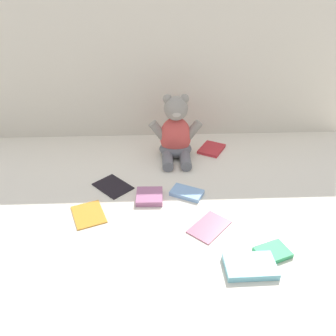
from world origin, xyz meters
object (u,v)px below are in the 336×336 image
Objects in this scene: teddy_bear at (176,135)px; book_case_3 at (149,196)px; book_case_7 at (88,214)px; book_case_5 at (209,226)px; book_case_6 at (273,252)px; book_case_0 at (212,149)px; book_case_1 at (187,193)px; book_case_4 at (113,186)px; book_case_2 at (250,266)px.

book_case_3 is at bearing -109.53° from teddy_bear.
book_case_7 is at bearing -66.77° from book_case_3.
book_case_5 is 1.45× the size of book_case_6.
book_case_0 is 0.51m from book_case_5.
book_case_0 is (0.16, 0.04, -0.09)m from teddy_bear.
book_case_1 is 0.88× the size of book_case_7.
book_case_4 is (-0.41, -0.27, -0.00)m from book_case_0.
book_case_2 reaches higher than book_case_0.
book_case_3 reaches higher than book_case_4.
teddy_bear is 2.14× the size of book_case_7.
book_case_1 is 1.21× the size of book_case_6.
book_case_2 is at bearing -74.97° from teddy_bear.
book_case_4 is at bearing 6.70° from book_case_5.
book_case_3 reaches higher than book_case_6.
book_case_2 and book_case_3 have the same top height.
book_case_4 is (-0.25, -0.22, -0.10)m from teddy_bear.
book_case_3 is (-0.11, -0.30, -0.09)m from teddy_bear.
book_case_0 is 0.49m from book_case_4.
book_case_0 is 0.35m from book_case_1.
teddy_bear is 0.19m from book_case_0.
teddy_bear is 2.94× the size of book_case_6.
book_case_0 is 0.87× the size of book_case_2.
book_case_1 is (-0.14, -0.32, 0.00)m from book_case_0.
book_case_4 and book_case_7 have the same top height.
book_case_1 is 0.83× the size of book_case_4.
book_case_1 is at bearing -84.82° from teddy_bear.
book_case_7 is (-0.47, 0.24, -0.01)m from book_case_2.
book_case_2 is (0.14, -0.34, 0.00)m from book_case_1.
book_case_3 is at bearing 39.04° from book_case_2.
book_case_7 is (-0.33, -0.10, -0.00)m from book_case_1.
book_case_6 is (0.49, -0.35, 0.00)m from book_case_4.
book_case_7 is (-0.39, 0.08, 0.00)m from book_case_5.
book_case_0 is at bearing -56.93° from book_case_5.
book_case_0 is 0.44m from book_case_3.
book_case_2 is 0.53m from book_case_7.
book_case_0 is 0.91× the size of book_case_5.
book_case_7 is at bearing -155.39° from book_case_4.
book_case_5 is 1.06× the size of book_case_7.
book_case_2 is 0.09m from book_case_6.
book_case_6 reaches higher than book_case_4.
book_case_5 is at bearing -32.35° from book_case_7.
book_case_1 reaches higher than book_case_0.
book_case_2 reaches higher than book_case_7.
book_case_6 is at bearing -79.49° from book_case_4.
book_case_3 reaches higher than book_case_7.
book_case_0 reaches higher than book_case_5.
book_case_2 is 1.10× the size of book_case_7.
book_case_4 is 1.07× the size of book_case_7.
book_case_5 is 0.40m from book_case_7.
book_case_5 is 0.20m from book_case_6.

